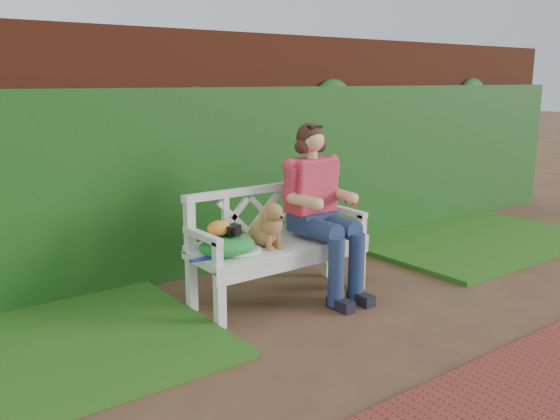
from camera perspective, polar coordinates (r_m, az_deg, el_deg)
ground at (r=4.69m, az=8.54°, el=-9.83°), size 60.00×60.00×0.00m
brick_wall at (r=5.86m, az=-4.48°, el=5.87°), size 10.00×0.30×2.20m
ivy_hedge at (r=5.72m, az=-3.25°, el=3.19°), size 10.00×0.18×1.70m
grass_left at (r=4.35m, az=-24.68°, el=-12.38°), size 2.60×2.00×0.05m
grass_right at (r=6.99m, az=17.17°, el=-2.56°), size 2.60×2.00×0.05m
garden_bench at (r=4.85m, az=0.00°, el=-5.89°), size 1.62×0.71×0.48m
seated_woman at (r=4.92m, az=3.35°, el=-0.03°), size 0.65×0.83×1.41m
dog at (r=4.63m, az=-1.28°, el=-1.34°), size 0.34×0.40×0.37m
tennis_racket at (r=4.50m, az=-4.08°, el=-4.01°), size 0.68×0.43×0.03m
green_bag at (r=4.45m, az=-5.10°, el=-3.39°), size 0.49×0.41×0.15m
camera_item at (r=4.43m, az=-4.67°, el=-1.94°), size 0.13×0.11×0.08m
baseball_glove at (r=4.41m, az=-5.90°, el=-1.76°), size 0.21×0.18×0.12m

